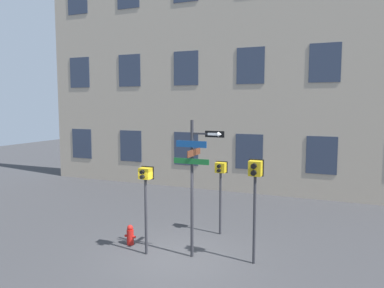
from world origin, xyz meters
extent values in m
plane|color=#38383A|center=(0.00, 0.00, 0.00)|extent=(60.00, 60.00, 0.00)
cube|color=tan|center=(0.00, 8.96, 6.35)|extent=(24.00, 0.60, 12.69)
cube|color=#2D384C|center=(-10.29, 8.64, 2.12)|extent=(1.38, 0.03, 1.76)
cube|color=#2D384C|center=(-6.86, 8.64, 2.12)|extent=(1.38, 0.03, 1.76)
cube|color=#2D384C|center=(-3.43, 8.64, 2.12)|extent=(1.38, 0.03, 1.76)
cube|color=#2D384C|center=(0.00, 8.64, 2.12)|extent=(1.38, 0.03, 1.76)
cube|color=#2D384C|center=(3.43, 8.64, 2.12)|extent=(1.38, 0.03, 1.76)
cube|color=#2D384C|center=(-10.29, 8.64, 6.35)|extent=(1.38, 0.03, 1.76)
cube|color=#2D384C|center=(-6.86, 8.64, 6.35)|extent=(1.38, 0.03, 1.76)
cube|color=#2D384C|center=(-3.43, 8.64, 6.35)|extent=(1.38, 0.03, 1.76)
cube|color=#2D384C|center=(0.00, 8.64, 6.35)|extent=(1.38, 0.03, 1.76)
cube|color=#2D384C|center=(3.43, 8.64, 6.35)|extent=(1.38, 0.03, 1.76)
cylinder|color=#2D2D33|center=(0.39, 0.25, 2.01)|extent=(0.09, 0.09, 4.02)
cube|color=#2D2D33|center=(0.73, 0.25, 3.64)|extent=(0.69, 0.05, 0.05)
cube|color=#14478C|center=(0.39, 0.19, 3.34)|extent=(0.93, 0.02, 0.19)
cube|color=brown|center=(0.45, 0.25, 3.09)|extent=(0.02, 0.95, 0.19)
cube|color=#196B2D|center=(0.39, 0.19, 2.84)|extent=(1.09, 0.02, 0.16)
cube|color=black|center=(1.08, 0.24, 3.64)|extent=(0.56, 0.02, 0.18)
cube|color=white|center=(1.04, 0.22, 3.64)|extent=(0.32, 0.01, 0.07)
cone|color=white|center=(1.24, 0.22, 3.64)|extent=(0.10, 0.14, 0.14)
cylinder|color=#2D2D33|center=(-0.95, -0.10, 1.14)|extent=(0.08, 0.08, 2.29)
cube|color=gold|center=(-0.95, -0.10, 2.45)|extent=(0.35, 0.26, 0.32)
cube|color=black|center=(-0.95, 0.04, 2.45)|extent=(0.41, 0.02, 0.38)
cylinder|color=black|center=(-0.95, -0.29, 2.52)|extent=(0.11, 0.12, 0.11)
cylinder|color=black|center=(-0.95, -0.29, 2.38)|extent=(0.11, 0.12, 0.11)
cylinder|color=#EA4C14|center=(-0.95, -0.23, 2.52)|extent=(0.09, 0.01, 0.09)
cylinder|color=#2D2D33|center=(2.18, 0.48, 1.25)|extent=(0.08, 0.08, 2.50)
cube|color=gold|center=(2.18, 0.48, 2.71)|extent=(0.35, 0.26, 0.41)
cube|color=black|center=(2.18, 0.62, 2.71)|extent=(0.41, 0.02, 0.47)
cylinder|color=black|center=(2.18, 0.29, 2.80)|extent=(0.14, 0.12, 0.14)
cylinder|color=black|center=(2.18, 0.29, 2.62)|extent=(0.14, 0.12, 0.14)
cylinder|color=orange|center=(2.18, 0.34, 2.80)|extent=(0.12, 0.01, 0.12)
cylinder|color=#2D2D33|center=(0.55, 2.41, 1.08)|extent=(0.08, 0.08, 2.16)
cube|color=gold|center=(0.55, 2.41, 2.33)|extent=(0.34, 0.26, 0.34)
cube|color=black|center=(0.55, 2.55, 2.33)|extent=(0.40, 0.02, 0.40)
cylinder|color=black|center=(0.55, 2.22, 2.40)|extent=(0.12, 0.12, 0.12)
cylinder|color=black|center=(0.55, 2.22, 2.25)|extent=(0.12, 0.12, 0.12)
cylinder|color=orange|center=(0.55, 2.27, 2.40)|extent=(0.09, 0.01, 0.09)
cylinder|color=red|center=(-1.80, 0.37, 0.24)|extent=(0.22, 0.22, 0.49)
sphere|color=red|center=(-1.80, 0.37, 0.55)|extent=(0.19, 0.19, 0.19)
cylinder|color=red|center=(-1.95, 0.37, 0.27)|extent=(0.08, 0.08, 0.08)
cylinder|color=red|center=(-1.65, 0.37, 0.27)|extent=(0.08, 0.08, 0.08)
camera|label=1|loc=(4.45, -9.54, 4.45)|focal=35.00mm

